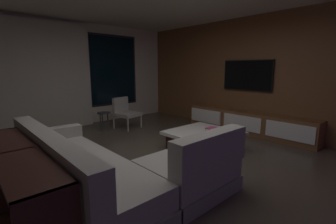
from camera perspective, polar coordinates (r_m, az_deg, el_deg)
The scene contains 11 objects.
floor at distance 3.77m, azimuth -2.12°, elevation -13.05°, with size 9.20×9.20×0.00m, color #473D33.
back_wall_with_window at distance 6.63m, azimuth -23.52°, elevation 8.21°, with size 6.60×0.30×2.70m.
media_wall at distance 5.92m, azimuth 21.27°, elevation 8.26°, with size 0.12×7.80×2.70m.
sectional_couch at distance 2.99m, azimuth -13.86°, elevation -13.82°, with size 1.98×2.50×0.82m.
coffee_table at distance 4.45m, azimuth 8.64°, elevation -6.88°, with size 1.16×1.16×0.36m.
book_stack_on_coffee_table at distance 4.50m, azimuth 10.94°, elevation -4.12°, with size 0.28×0.22×0.05m.
accent_chair_near_window at distance 6.13m, azimuth -10.41°, elevation 0.23°, with size 0.65×0.66×0.78m.
side_stool at distance 5.94m, azimuth -15.29°, elevation -0.88°, with size 0.32×0.32×0.46m.
media_console at distance 5.82m, azimuth 18.82°, elevation -2.53°, with size 0.46×3.10×0.52m.
mounted_tv at distance 5.94m, azimuth 18.62°, elevation 8.43°, with size 0.05×1.24×0.71m.
console_table_behind_couch at distance 2.80m, azimuth -32.51°, elevation -14.26°, with size 0.40×2.10×0.74m.
Camera 1 is at (-2.23, -2.65, 1.51)m, focal length 25.16 mm.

